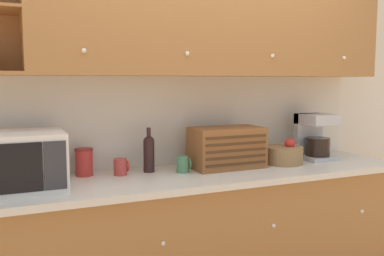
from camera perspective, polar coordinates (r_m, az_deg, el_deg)
wall_back at (r=3.01m, az=-1.95°, el=1.73°), size 5.26×0.06×2.60m
counter_unit at (r=2.88m, az=0.80°, el=-15.27°), size 2.88×0.67×0.96m
backsplash_panel at (r=2.98m, az=-1.69°, el=1.01°), size 2.86×0.01×0.61m
upper_cabinets at (r=2.91m, az=2.76°, el=14.14°), size 2.86×0.38×0.74m
microwave at (r=2.48m, az=-22.44°, el=-4.10°), size 0.50×0.43×0.31m
storage_canister at (r=2.72m, az=-14.20°, el=-4.42°), size 0.11×0.11×0.17m
mug_blue_second at (r=2.70m, az=-9.47°, el=-5.13°), size 0.09×0.08×0.10m
wine_bottle at (r=2.75m, az=-5.77°, el=-3.20°), size 0.07×0.07×0.29m
mug at (r=2.73m, az=-1.19°, el=-4.87°), size 0.09×0.08×0.10m
bread_box at (r=2.88m, az=4.64°, el=-2.62°), size 0.48×0.27×0.27m
fruit_basket at (r=3.08m, az=12.17°, el=-3.48°), size 0.27×0.27×0.18m
coffee_maker at (r=3.31m, az=16.00°, el=-1.09°), size 0.23×0.25×0.34m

